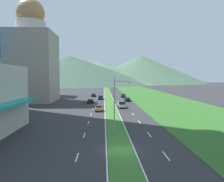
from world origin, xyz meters
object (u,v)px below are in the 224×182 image
(car_1, at_px, (90,101))
(motorcycle_rider, at_px, (97,106))
(pickup_truck_0, at_px, (122,104))
(street_lamp_mid, at_px, (113,90))
(car_4, at_px, (123,96))
(car_5, at_px, (101,97))
(car_3, at_px, (127,99))
(street_lamp_near, at_px, (116,102))
(car_2, at_px, (94,95))
(car_0, at_px, (99,108))

(car_1, distance_m, motorcycle_rider, 12.85)
(pickup_truck_0, bearing_deg, street_lamp_mid, -38.11)
(car_4, height_order, car_5, car_5)
(car_1, height_order, car_3, car_1)
(car_4, bearing_deg, car_3, 1.09)
(car_4, bearing_deg, car_5, -52.22)
(car_1, xyz_separation_m, car_3, (13.47, 5.21, -0.01))
(car_4, relative_size, motorcycle_rider, 2.13)
(street_lamp_near, height_order, car_3, street_lamp_near)
(car_4, bearing_deg, street_lamp_near, -6.51)
(car_5, xyz_separation_m, motorcycle_rider, (-0.72, -24.50, -0.05))
(street_lamp_mid, bearing_deg, car_2, 100.68)
(car_4, bearing_deg, car_1, -34.01)
(motorcycle_rider, bearing_deg, pickup_truck_0, -78.53)
(car_0, height_order, car_3, car_0)
(street_lamp_mid, relative_size, car_0, 2.25)
(street_lamp_near, xyz_separation_m, car_0, (-3.41, 21.11, -4.16))
(car_5, bearing_deg, street_lamp_mid, -171.80)
(car_3, xyz_separation_m, car_5, (-10.12, 6.71, 0.08))
(street_lamp_near, relative_size, motorcycle_rider, 4.26)
(car_4, distance_m, motorcycle_rider, 33.83)
(car_1, relative_size, motorcycle_rider, 2.05)
(car_3, distance_m, motorcycle_rider, 20.83)
(car_0, xyz_separation_m, pickup_truck_0, (6.64, 5.75, 0.21))
(car_0, xyz_separation_m, car_4, (9.98, 36.42, 0.00))
(street_lamp_mid, distance_m, car_4, 34.93)
(car_2, bearing_deg, car_1, -179.94)
(street_lamp_near, xyz_separation_m, motorcycle_rider, (-4.00, 25.39, -4.19))
(car_0, xyz_separation_m, car_5, (0.13, 28.79, 0.02))
(street_lamp_mid, relative_size, pickup_truck_0, 1.75)
(street_lamp_mid, xyz_separation_m, car_3, (6.31, 19.75, -4.69))
(car_2, distance_m, pickup_truck_0, 36.05)
(car_1, distance_m, car_4, 23.59)
(car_2, bearing_deg, car_5, -163.83)
(street_lamp_mid, relative_size, car_5, 2.22)
(street_lamp_near, height_order, street_lamp_mid, street_lamp_mid)
(car_2, xyz_separation_m, pickup_truck_0, (9.88, -34.67, 0.24))
(car_0, height_order, car_4, same)
(car_2, bearing_deg, car_3, -143.66)
(car_3, xyz_separation_m, motorcycle_rider, (-10.84, -17.79, 0.03))
(car_1, relative_size, car_5, 0.96)
(street_lamp_mid, distance_m, car_2, 39.05)
(car_4, bearing_deg, car_2, -106.85)
(car_2, height_order, car_4, car_4)
(street_lamp_near, height_order, pickup_truck_0, street_lamp_near)
(street_lamp_near, bearing_deg, pickup_truck_0, 83.16)
(car_5, bearing_deg, car_3, -123.54)
(car_2, distance_m, car_4, 13.82)
(street_lamp_mid, xyz_separation_m, motorcycle_rider, (-4.53, 1.96, -4.66))
(car_5, distance_m, motorcycle_rider, 24.51)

